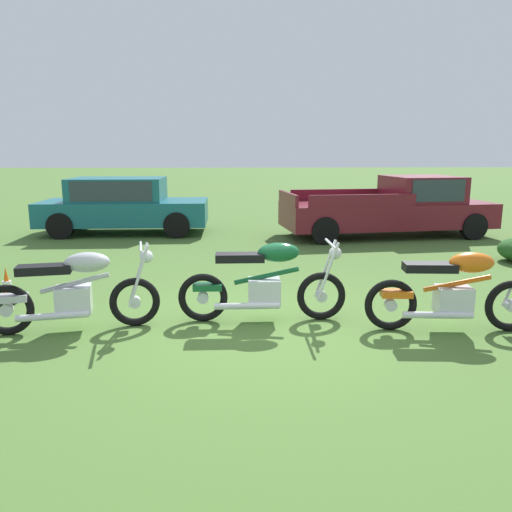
% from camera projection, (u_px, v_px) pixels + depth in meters
% --- Properties ---
extents(ground_plane, '(120.00, 120.00, 0.00)m').
position_uv_depth(ground_plane, '(262.00, 325.00, 6.28)').
color(ground_plane, '#476B2D').
extents(motorcycle_silver, '(2.03, 0.78, 1.02)m').
position_uv_depth(motorcycle_silver, '(74.00, 291.00, 6.00)').
color(motorcycle_silver, black).
rests_on(motorcycle_silver, ground).
extents(motorcycle_green, '(2.11, 0.64, 1.02)m').
position_uv_depth(motorcycle_green, '(265.00, 283.00, 6.34)').
color(motorcycle_green, black).
rests_on(motorcycle_green, ground).
extents(motorcycle_orange, '(2.04, 0.64, 1.02)m').
position_uv_depth(motorcycle_orange, '(454.00, 291.00, 5.98)').
color(motorcycle_orange, black).
rests_on(motorcycle_orange, ground).
extents(car_teal, '(4.24, 1.94, 1.43)m').
position_uv_depth(car_teal, '(122.00, 203.00, 13.11)').
color(car_teal, '#19606B').
rests_on(car_teal, ground).
extents(pickup_truck_burgundy, '(5.34, 2.50, 1.49)m').
position_uv_depth(pickup_truck_burgundy, '(397.00, 206.00, 12.70)').
color(pickup_truck_burgundy, maroon).
rests_on(pickup_truck_burgundy, ground).
extents(traffic_cone, '(0.25, 0.25, 0.53)m').
position_uv_depth(traffic_cone, '(7.00, 287.00, 7.11)').
color(traffic_cone, '#EA590F').
rests_on(traffic_cone, ground).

